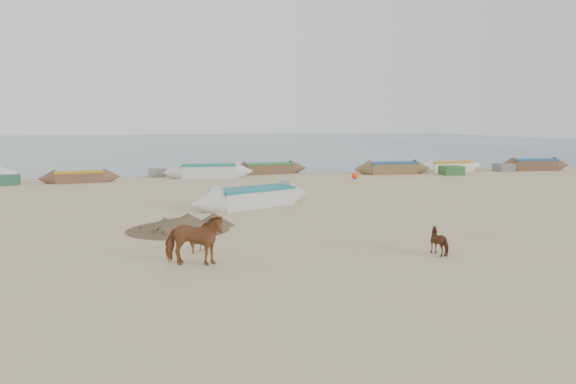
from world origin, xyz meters
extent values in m
plane|color=tan|center=(0.00, 0.00, 0.00)|extent=(140.00, 140.00, 0.00)
plane|color=slate|center=(0.00, 82.00, 0.01)|extent=(160.00, 160.00, 0.00)
imported|color=brown|center=(-4.37, -3.00, 0.70)|extent=(1.81, 1.19, 1.40)
imported|color=#56341B|center=(-4.23, -1.53, 0.38)|extent=(0.69, 0.62, 0.75)
imported|color=brown|center=(2.76, -3.46, 0.39)|extent=(0.98, 1.02, 0.79)
cone|color=brown|center=(-4.53, 2.16, 0.23)|extent=(4.08, 4.08, 0.45)
cube|color=#295C3D|center=(-13.90, 19.05, 0.30)|extent=(1.40, 1.20, 0.60)
sphere|color=#DF4515|center=(7.94, 17.24, 0.22)|extent=(0.44, 0.44, 0.44)
cube|color=slate|center=(-4.91, 21.97, 0.28)|extent=(1.20, 1.10, 0.56)
cube|color=#2C6230|center=(15.67, 18.13, 0.32)|extent=(1.50, 1.20, 0.64)
cube|color=slate|center=(21.09, 19.73, 0.30)|extent=(1.30, 1.20, 0.60)
camera|label=1|loc=(-5.50, -17.98, 3.90)|focal=35.00mm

